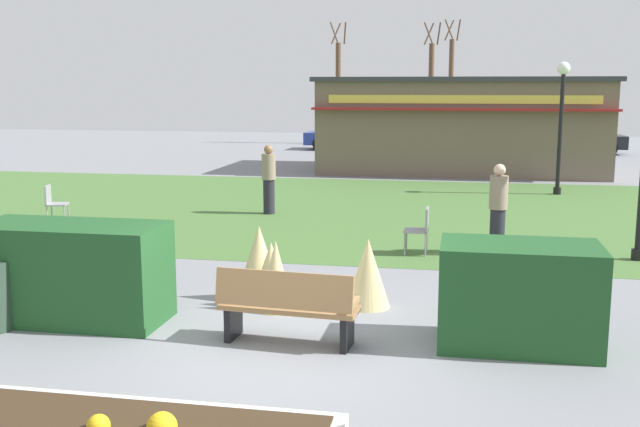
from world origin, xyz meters
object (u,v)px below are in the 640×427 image
at_px(food_kiosk, 461,124).
at_px(parked_car_east_slot, 575,139).
at_px(parked_car_west_slot, 349,136).
at_px(tree_right_bg, 451,88).
at_px(person_standing, 269,179).
at_px(cafe_chair_west, 421,227).
at_px(person_strolling, 498,208).
at_px(lamppost_far, 561,111).
at_px(tree_left_bg, 338,91).
at_px(tree_center_bg, 431,92).
at_px(cafe_chair_east, 53,201).
at_px(parked_car_center_slot, 451,138).
at_px(park_bench, 287,307).

distance_m(food_kiosk, parked_car_east_slot, 9.74).
xyz_separation_m(food_kiosk, parked_car_west_slot, (-5.36, 8.18, -1.06)).
bearing_deg(food_kiosk, tree_right_bg, 92.50).
height_order(food_kiosk, person_standing, food_kiosk).
bearing_deg(cafe_chair_west, person_strolling, 13.61).
bearing_deg(parked_car_east_slot, lamppost_far, -99.80).
relative_size(person_standing, parked_car_east_slot, 0.39).
xyz_separation_m(parked_car_west_slot, tree_left_bg, (-1.16, 3.78, 2.18)).
bearing_deg(tree_center_bg, tree_left_bg, 177.83).
relative_size(cafe_chair_west, cafe_chair_east, 1.00).
xyz_separation_m(lamppost_far, tree_left_bg, (-9.33, 17.53, 0.43)).
bearing_deg(cafe_chair_east, parked_car_center_slot, 67.48).
distance_m(food_kiosk, tree_right_bg, 14.77).
xyz_separation_m(person_strolling, tree_right_bg, (-1.40, 28.46, 2.10)).
height_order(cafe_chair_west, cafe_chair_east, same).
distance_m(cafe_chair_east, parked_car_east_slot, 25.11).
relative_size(cafe_chair_west, parked_car_east_slot, 0.21).
xyz_separation_m(food_kiosk, tree_left_bg, (-6.52, 11.97, 1.12)).
height_order(food_kiosk, parked_car_east_slot, food_kiosk).
distance_m(parked_car_east_slot, tree_left_bg, 12.49).
distance_m(person_strolling, parked_car_center_slot, 21.97).
xyz_separation_m(cafe_chair_west, person_strolling, (1.40, 0.34, 0.33)).
xyz_separation_m(park_bench, parked_car_center_slot, (1.53, 27.53, 0.16)).
height_order(cafe_chair_east, tree_right_bg, tree_right_bg).
xyz_separation_m(parked_car_west_slot, parked_car_east_slot, (10.55, -0.00, 0.00)).
bearing_deg(cafe_chair_east, tree_center_bg, 73.05).
bearing_deg(lamppost_far, tree_center_bg, 104.30).
distance_m(cafe_chair_east, person_strolling, 9.86).
bearing_deg(lamppost_far, person_strolling, -104.05).
relative_size(parked_car_center_slot, tree_left_bg, 0.67).
distance_m(tree_left_bg, tree_center_bg, 4.91).
relative_size(cafe_chair_west, tree_right_bg, 0.13).
xyz_separation_m(park_bench, tree_left_bg, (-4.56, 31.31, 2.34)).
relative_size(food_kiosk, parked_car_center_slot, 2.38).
relative_size(cafe_chair_west, parked_car_west_slot, 0.21).
height_order(parked_car_center_slot, tree_left_bg, tree_left_bg).
xyz_separation_m(person_standing, parked_car_center_slot, (4.11, 18.49, -0.22)).
bearing_deg(cafe_chair_west, lamppost_far, 67.99).
xyz_separation_m(food_kiosk, tree_center_bg, (-1.61, 11.78, 1.07)).
relative_size(food_kiosk, parked_car_east_slot, 2.37).
bearing_deg(tree_center_bg, parked_car_center_slot, -71.86).
bearing_deg(tree_left_bg, parked_car_east_slot, -17.94).
bearing_deg(person_strolling, cafe_chair_west, 21.16).
relative_size(cafe_chair_east, parked_car_center_slot, 0.21).
relative_size(park_bench, food_kiosk, 0.17).
bearing_deg(food_kiosk, lamppost_far, -63.20).
relative_size(lamppost_far, parked_car_center_slot, 0.88).
height_order(lamppost_far, food_kiosk, lamppost_far).
bearing_deg(cafe_chair_west, cafe_chair_east, 169.40).
bearing_deg(tree_center_bg, cafe_chair_east, -106.95).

